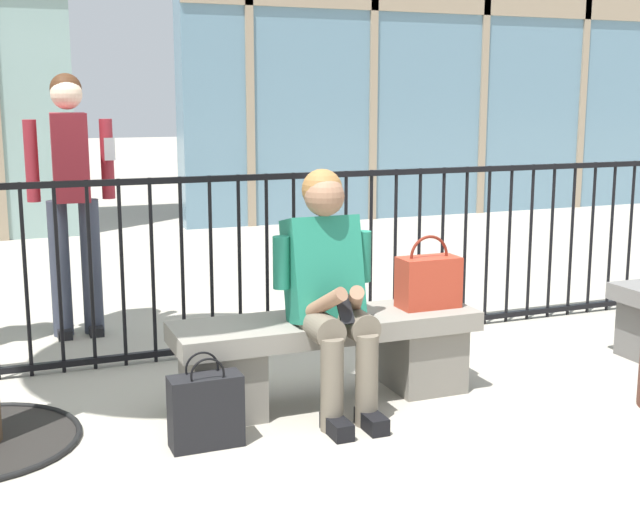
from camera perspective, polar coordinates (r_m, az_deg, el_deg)
The scene contains 7 objects.
ground_plane at distance 4.46m, azimuth 0.48°, elevation -9.74°, with size 60.00×60.00×0.00m, color #A8A091.
stone_bench at distance 4.37m, azimuth 0.49°, elevation -6.41°, with size 1.60×0.44×0.45m.
seated_person_with_phone at distance 4.14m, azimuth 0.65°, elevation -1.94°, with size 0.52×0.66×1.21m.
handbag_on_bench at distance 4.52m, azimuth 7.36°, elevation -1.68°, with size 0.32×0.17×0.39m.
shopping_bag at distance 3.88m, azimuth -7.75°, elevation -10.30°, with size 0.33×0.14×0.43m.
bystander_further_back at distance 5.70m, azimuth -16.50°, elevation 4.66°, with size 0.55×0.39×1.71m.
plaza_railing at distance 5.20m, azimuth -3.61°, elevation -0.40°, with size 7.78×0.04×1.10m.
Camera 1 is at (-1.58, -3.87, 1.56)m, focal length 47.22 mm.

